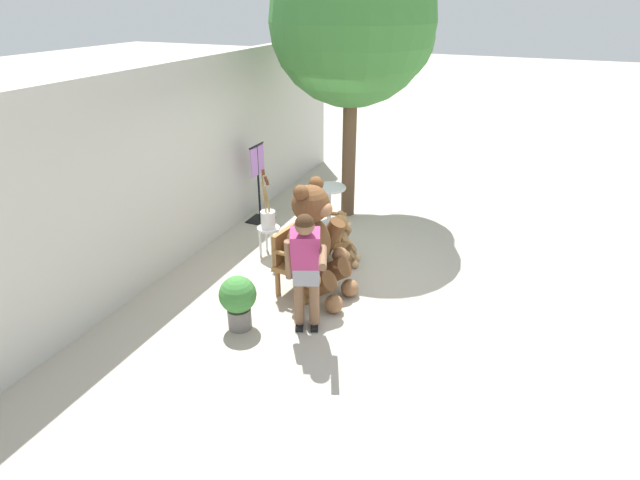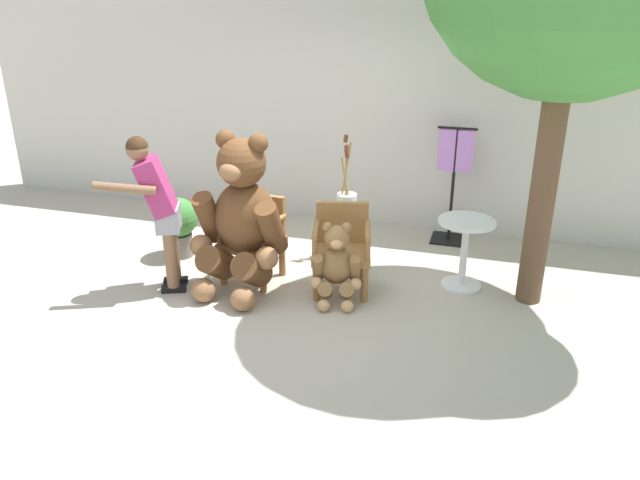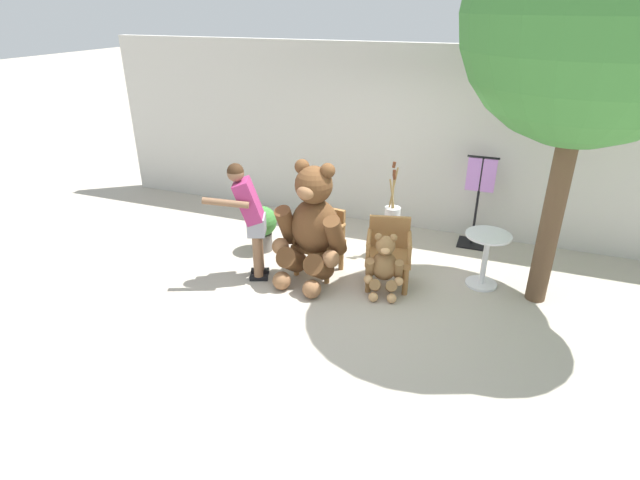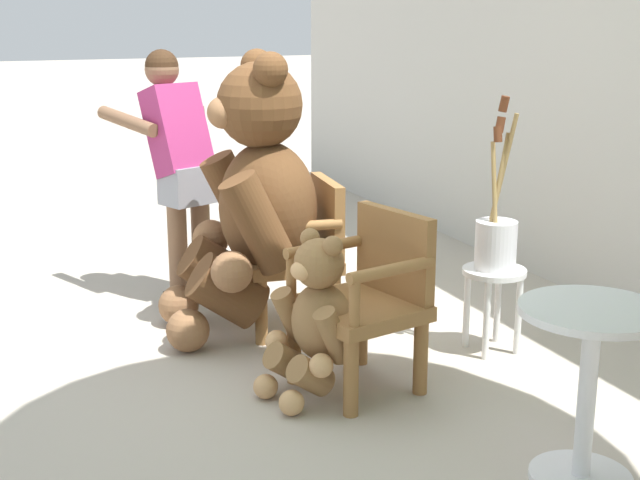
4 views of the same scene
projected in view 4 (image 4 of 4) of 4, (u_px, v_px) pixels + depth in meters
ground_plane at (255, 364)px, 4.65m from camera, size 60.00×60.00×0.00m
wooden_chair_left at (299, 249)px, 5.10m from camera, size 0.62×0.59×0.86m
wooden_chair_right at (367, 295)px, 4.28m from camera, size 0.66×0.63×0.86m
teddy_bear_large at (253, 199)px, 4.94m from camera, size 0.97×0.95×1.59m
teddy_bear_small at (315, 318)px, 4.17m from camera, size 0.50×0.50×0.80m
person_visitor at (178, 155)px, 5.50m from camera, size 0.68×0.66×1.56m
white_stool at (494, 288)px, 4.76m from camera, size 0.34×0.34×0.46m
brush_bucket at (496, 237)px, 4.69m from camera, size 0.22×0.22×0.91m
round_side_table at (589, 375)px, 3.39m from camera, size 0.56×0.56×0.72m
potted_plant at (282, 219)px, 6.13m from camera, size 0.44×0.44×0.68m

